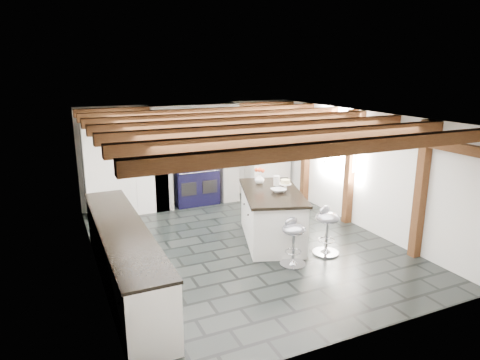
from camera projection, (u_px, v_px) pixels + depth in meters
name	position (u px, v px, depth m)	size (l,w,h in m)	color
ground	(244.00, 245.00, 7.67)	(6.00, 6.00, 0.00)	black
room_shell	(186.00, 174.00, 8.40)	(6.00, 6.03, 6.00)	white
range_cooker	(195.00, 184.00, 9.91)	(1.00, 0.63, 0.99)	black
kitchen_island	(271.00, 215.00, 7.80)	(1.54, 2.12, 1.25)	white
bar_stool_near	(327.00, 225.00, 7.19)	(0.54, 0.54, 0.83)	silver
bar_stool_far	(293.00, 237.00, 6.79)	(0.48, 0.48, 0.78)	silver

